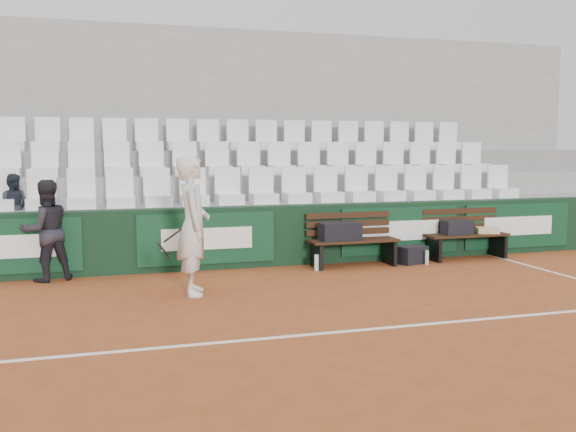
# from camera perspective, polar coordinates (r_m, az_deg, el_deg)

# --- Properties ---
(ground) EXTENTS (80.00, 80.00, 0.00)m
(ground) POSITION_cam_1_polar(r_m,az_deg,el_deg) (6.81, 0.03, -10.68)
(ground) COLOR #9A4822
(ground) RESTS_ON ground
(court_baseline) EXTENTS (18.00, 0.06, 0.01)m
(court_baseline) POSITION_cam_1_polar(r_m,az_deg,el_deg) (6.81, 0.03, -10.65)
(court_baseline) COLOR white
(court_baseline) RESTS_ON ground
(back_barrier) EXTENTS (18.00, 0.34, 1.00)m
(back_barrier) POSITION_cam_1_polar(r_m,az_deg,el_deg) (10.52, -5.91, -1.92)
(back_barrier) COLOR black
(back_barrier) RESTS_ON ground
(grandstand_tier_front) EXTENTS (18.00, 0.95, 1.00)m
(grandstand_tier_front) POSITION_cam_1_polar(r_m,az_deg,el_deg) (11.13, -6.88, -1.50)
(grandstand_tier_front) COLOR #969693
(grandstand_tier_front) RESTS_ON ground
(grandstand_tier_mid) EXTENTS (18.00, 0.95, 1.45)m
(grandstand_tier_mid) POSITION_cam_1_polar(r_m,az_deg,el_deg) (12.03, -7.67, 0.14)
(grandstand_tier_mid) COLOR #989895
(grandstand_tier_mid) RESTS_ON ground
(grandstand_tier_back) EXTENTS (18.00, 0.95, 1.90)m
(grandstand_tier_back) POSITION_cam_1_polar(r_m,az_deg,el_deg) (12.94, -8.35, 1.56)
(grandstand_tier_back) COLOR gray
(grandstand_tier_back) RESTS_ON ground
(grandstand_rear_wall) EXTENTS (18.00, 0.30, 4.40)m
(grandstand_rear_wall) POSITION_cam_1_polar(r_m,az_deg,el_deg) (13.52, -8.83, 7.04)
(grandstand_rear_wall) COLOR #989895
(grandstand_rear_wall) RESTS_ON ground
(seat_row_front) EXTENTS (11.90, 0.44, 0.63)m
(seat_row_front) POSITION_cam_1_polar(r_m,az_deg,el_deg) (10.88, -6.77, 2.64)
(seat_row_front) COLOR white
(seat_row_front) RESTS_ON grandstand_tier_front
(seat_row_mid) EXTENTS (11.90, 0.44, 0.63)m
(seat_row_mid) POSITION_cam_1_polar(r_m,az_deg,el_deg) (11.79, -7.61, 5.09)
(seat_row_mid) COLOR white
(seat_row_mid) RESTS_ON grandstand_tier_mid
(seat_row_back) EXTENTS (11.90, 0.44, 0.63)m
(seat_row_back) POSITION_cam_1_polar(r_m,az_deg,el_deg) (12.73, -8.33, 7.18)
(seat_row_back) COLOR silver
(seat_row_back) RESTS_ON grandstand_tier_back
(bench_left) EXTENTS (1.50, 0.56, 0.45)m
(bench_left) POSITION_cam_1_polar(r_m,az_deg,el_deg) (10.71, 5.84, -3.27)
(bench_left) COLOR #341D0F
(bench_left) RESTS_ON ground
(bench_right) EXTENTS (1.50, 0.56, 0.45)m
(bench_right) POSITION_cam_1_polar(r_m,az_deg,el_deg) (11.77, 15.54, -2.61)
(bench_right) COLOR #321C0F
(bench_right) RESTS_ON ground
(sports_bag_left) EXTENTS (0.70, 0.35, 0.29)m
(sports_bag_left) POSITION_cam_1_polar(r_m,az_deg,el_deg) (10.54, 4.63, -1.38)
(sports_bag_left) COLOR black
(sports_bag_left) RESTS_ON bench_left
(sports_bag_right) EXTENTS (0.55, 0.28, 0.25)m
(sports_bag_right) POSITION_cam_1_polar(r_m,az_deg,el_deg) (11.59, 14.80, -0.99)
(sports_bag_right) COLOR black
(sports_bag_right) RESTS_ON bench_right
(towel) EXTENTS (0.44, 0.38, 0.10)m
(towel) POSITION_cam_1_polar(r_m,az_deg,el_deg) (11.92, 17.30, -1.22)
(towel) COLOR tan
(towel) RESTS_ON bench_right
(sports_bag_ground) EXTENTS (0.56, 0.43, 0.30)m
(sports_bag_ground) POSITION_cam_1_polar(r_m,az_deg,el_deg) (11.11, 10.97, -3.40)
(sports_bag_ground) COLOR black
(sports_bag_ground) RESTS_ON ground
(water_bottle_near) EXTENTS (0.07, 0.07, 0.26)m
(water_bottle_near) POSITION_cam_1_polar(r_m,az_deg,el_deg) (10.30, 2.55, -4.16)
(water_bottle_near) COLOR silver
(water_bottle_near) RESTS_ON ground
(water_bottle_far) EXTENTS (0.07, 0.07, 0.24)m
(water_bottle_far) POSITION_cam_1_polar(r_m,az_deg,el_deg) (11.07, 12.24, -3.62)
(water_bottle_far) COLOR #ADBEC4
(water_bottle_far) RESTS_ON ground
(tennis_player) EXTENTS (0.75, 0.72, 1.87)m
(tennis_player) POSITION_cam_1_polar(r_m,az_deg,el_deg) (8.64, -8.45, -0.83)
(tennis_player) COLOR silver
(tennis_player) RESTS_ON ground
(ball_kid) EXTENTS (0.88, 0.78, 1.50)m
(ball_kid) POSITION_cam_1_polar(r_m,az_deg,el_deg) (10.06, -20.71, -1.23)
(ball_kid) COLOR black
(ball_kid) RESTS_ON ground
(spectator_c) EXTENTS (0.55, 0.47, 1.01)m
(spectator_c) POSITION_cam_1_polar(r_m,az_deg,el_deg) (10.82, -23.35, 3.18)
(spectator_c) COLOR #1E232D
(spectator_c) RESTS_ON grandstand_tier_front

